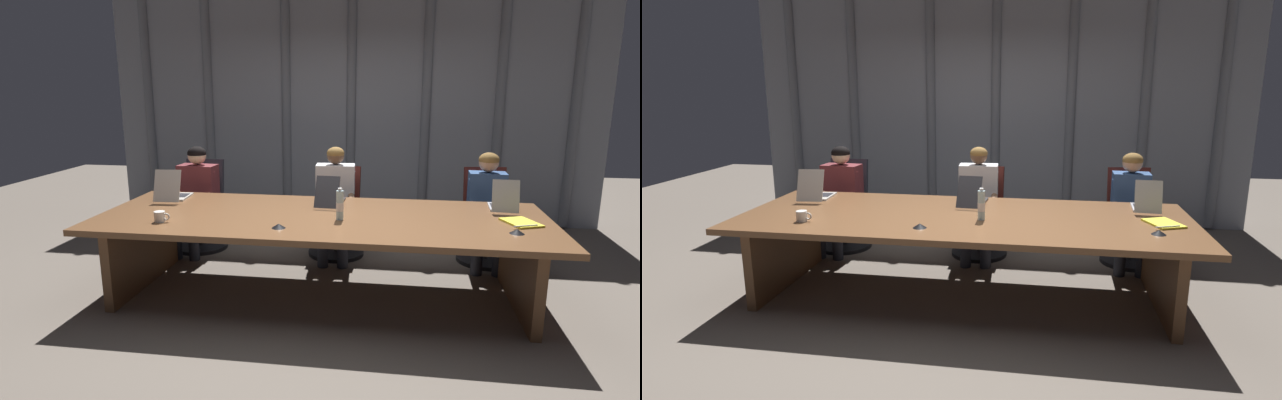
{
  "view_description": "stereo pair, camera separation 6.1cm",
  "coord_description": "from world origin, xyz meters",
  "views": [
    {
      "loc": [
        0.61,
        -4.13,
        1.83
      ],
      "look_at": [
        -0.04,
        0.15,
        0.82
      ],
      "focal_mm": 28.48,
      "sensor_mm": 36.0,
      "label": 1
    },
    {
      "loc": [
        0.67,
        -4.12,
        1.83
      ],
      "look_at": [
        -0.04,
        0.15,
        0.82
      ],
      "focal_mm": 28.48,
      "sensor_mm": 36.0,
      "label": 2
    }
  ],
  "objects": [
    {
      "name": "laptop_center",
      "position": [
        1.56,
        0.43,
        0.78
      ],
      "size": [
        0.25,
        0.41,
        0.29
      ],
      "rotation": [
        0.0,
        0.0,
        1.5
      ],
      "color": "#BCBCC1",
      "rests_on": "conference_table"
    },
    {
      "name": "spiral_notepad",
      "position": [
        1.62,
        -0.02,
        0.73
      ],
      "size": [
        0.32,
        0.36,
        0.03
      ],
      "rotation": [
        0.0,
        0.0,
        0.38
      ],
      "color": "yellow",
      "rests_on": "conference_table"
    },
    {
      "name": "person_left_end",
      "position": [
        -1.53,
        0.98,
        0.66
      ],
      "size": [
        0.44,
        0.57,
        1.15
      ],
      "rotation": [
        0.0,
        0.0,
        -1.64
      ],
      "color": "brown",
      "rests_on": "ground_plane"
    },
    {
      "name": "person_center",
      "position": [
        1.53,
        0.98,
        0.65
      ],
      "size": [
        0.38,
        0.55,
        1.15
      ],
      "rotation": [
        0.0,
        0.0,
        -1.6
      ],
      "color": "#335184",
      "rests_on": "ground_plane"
    },
    {
      "name": "laptop_left_mid",
      "position": [
        0.02,
        0.42,
        0.78
      ],
      "size": [
        0.24,
        0.48,
        0.28
      ],
      "rotation": [
        0.0,
        0.0,
        1.52
      ],
      "color": "#2D2D33",
      "rests_on": "conference_table"
    },
    {
      "name": "office_chair_left_end",
      "position": [
        -1.54,
        1.14,
        0.36
      ],
      "size": [
        0.6,
        0.6,
        0.98
      ],
      "rotation": [
        0.0,
        0.0,
        -1.57
      ],
      "color": "#2D2D38",
      "rests_on": "ground_plane"
    },
    {
      "name": "office_chair_left_mid",
      "position": [
        0.01,
        1.14,
        0.35
      ],
      "size": [
        0.6,
        0.6,
        0.94
      ],
      "rotation": [
        0.0,
        0.0,
        -1.64
      ],
      "color": "#511E19",
      "rests_on": "ground_plane"
    },
    {
      "name": "conference_mic_middle",
      "position": [
        -0.28,
        -0.43,
        0.74
      ],
      "size": [
        0.11,
        0.11,
        0.03
      ],
      "primitive_type": "cone",
      "color": "black",
      "rests_on": "conference_table"
    },
    {
      "name": "water_bottle_primary",
      "position": [
        0.17,
        -0.11,
        0.84
      ],
      "size": [
        0.06,
        0.06,
        0.27
      ],
      "color": "silver",
      "rests_on": "conference_table"
    },
    {
      "name": "conference_mic_left_side",
      "position": [
        1.53,
        -0.31,
        0.74
      ],
      "size": [
        0.11,
        0.11,
        0.03
      ],
      "primitive_type": "cone",
      "color": "black",
      "rests_on": "conference_table"
    },
    {
      "name": "person_left_mid",
      "position": [
        -0.0,
        0.98,
        0.66
      ],
      "size": [
        0.43,
        0.56,
        1.17
      ],
      "rotation": [
        0.0,
        0.0,
        -1.51
      ],
      "color": "silver",
      "rests_on": "ground_plane"
    },
    {
      "name": "laptop_left_end",
      "position": [
        -1.51,
        0.4,
        0.78
      ],
      "size": [
        0.28,
        0.46,
        0.31
      ],
      "rotation": [
        0.0,
        0.0,
        1.64
      ],
      "color": "beige",
      "rests_on": "conference_table"
    },
    {
      "name": "coffee_mug_near",
      "position": [
        -1.27,
        -0.39,
        0.76
      ],
      "size": [
        0.13,
        0.09,
        0.09
      ],
      "color": "white",
      "rests_on": "conference_table"
    },
    {
      "name": "ground_plane",
      "position": [
        0.0,
        0.0,
        0.0
      ],
      "size": [
        12.73,
        12.73,
        0.0
      ],
      "primitive_type": "plane",
      "color": "#6B6056"
    },
    {
      "name": "office_chair_center",
      "position": [
        1.57,
        1.14,
        0.36
      ],
      "size": [
        0.6,
        0.6,
        0.96
      ],
      "rotation": [
        0.0,
        0.0,
        -1.46
      ],
      "color": "#511E19",
      "rests_on": "ground_plane"
    },
    {
      "name": "curtain_backdrop",
      "position": [
        0.0,
        2.57,
        1.5
      ],
      "size": [
        6.37,
        0.17,
        3.0
      ],
      "color": "gray",
      "rests_on": "ground_plane"
    },
    {
      "name": "conference_table",
      "position": [
        0.0,
        0.0,
        0.58
      ],
      "size": [
        3.8,
        1.46,
        0.72
      ],
      "color": "brown",
      "rests_on": "ground_plane"
    }
  ]
}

